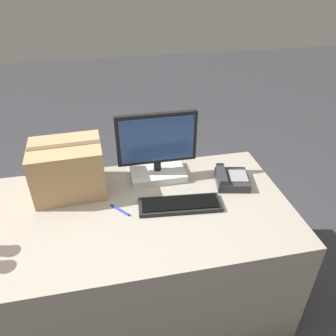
# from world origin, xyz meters

# --- Properties ---
(ground_plane) EXTENTS (12.00, 12.00, 0.00)m
(ground_plane) POSITION_xyz_m (0.00, 0.00, 0.00)
(ground_plane) COLOR #38383D
(office_desk) EXTENTS (1.80, 0.90, 0.73)m
(office_desk) POSITION_xyz_m (0.00, 0.00, 0.36)
(office_desk) COLOR #A89E8E
(office_desk) RESTS_ON ground_plane
(monitor) EXTENTS (0.46, 0.22, 0.41)m
(monitor) POSITION_xyz_m (0.24, 0.29, 0.88)
(monitor) COLOR white
(monitor) RESTS_ON office_desk
(keyboard) EXTENTS (0.45, 0.18, 0.03)m
(keyboard) POSITION_xyz_m (0.31, -0.02, 0.74)
(keyboard) COLOR black
(keyboard) RESTS_ON office_desk
(desk_phone) EXTENTS (0.22, 0.23, 0.08)m
(desk_phone) POSITION_xyz_m (0.65, 0.12, 0.76)
(desk_phone) COLOR #2D2D33
(desk_phone) RESTS_ON office_desk
(cardboard_box) EXTENTS (0.39, 0.31, 0.29)m
(cardboard_box) POSITION_xyz_m (-0.26, 0.24, 0.87)
(cardboard_box) COLOR tan
(cardboard_box) RESTS_ON office_desk
(pen_marker) EXTENTS (0.10, 0.11, 0.01)m
(pen_marker) POSITION_xyz_m (-0.01, 0.01, 0.73)
(pen_marker) COLOR #1933B2
(pen_marker) RESTS_ON office_desk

